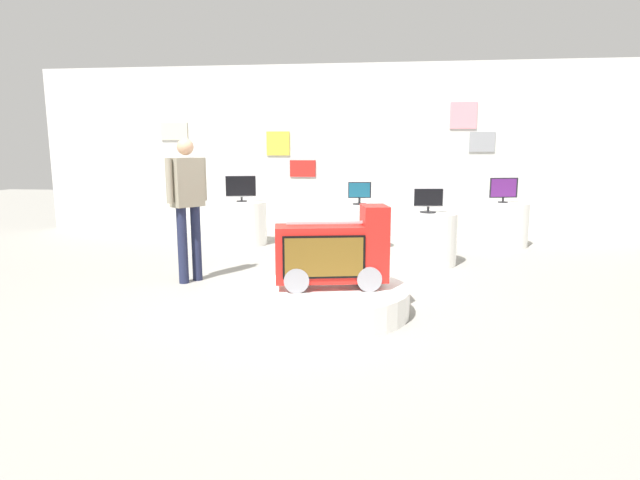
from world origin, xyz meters
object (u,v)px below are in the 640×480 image
at_px(novelty_firetruck_tv, 333,255).
at_px(tv_on_far_right, 428,200).
at_px(tv_on_left_rear, 360,193).
at_px(tv_on_right_rear, 504,189).
at_px(display_pedestal_far_right, 427,239).
at_px(display_pedestal_right_rear, 501,224).
at_px(display_pedestal_center_rear, 242,223).
at_px(shopper_browsing_near_truck, 187,199).
at_px(tv_on_center_rear, 241,187).
at_px(display_pedestal_left_rear, 359,227).
at_px(main_display_pedestal, 331,300).

distance_m(novelty_firetruck_tv, tv_on_far_right, 2.70).
relative_size(tv_on_left_rear, tv_on_right_rear, 0.78).
distance_m(tv_on_right_rear, display_pedestal_far_right, 2.22).
height_order(novelty_firetruck_tv, tv_on_right_rear, tv_on_right_rear).
xyz_separation_m(display_pedestal_right_rear, display_pedestal_far_right, (-1.40, -1.62, 0.00)).
height_order(display_pedestal_center_rear, shopper_browsing_near_truck, shopper_browsing_near_truck).
bearing_deg(tv_on_center_rear, display_pedestal_right_rear, 4.58).
relative_size(tv_on_center_rear, tv_on_right_rear, 1.13).
distance_m(display_pedestal_center_rear, tv_on_right_rear, 4.53).
xyz_separation_m(novelty_firetruck_tv, shopper_browsing_near_truck, (-1.89, 1.05, 0.44)).
bearing_deg(tv_on_center_rear, novelty_firetruck_tv, -62.24).
bearing_deg(display_pedestal_far_right, tv_on_center_rear, 157.67).
height_order(tv_on_left_rear, tv_on_center_rear, tv_on_center_rear).
xyz_separation_m(tv_on_far_right, shopper_browsing_near_truck, (-3.02, -1.37, 0.11)).
bearing_deg(display_pedestal_left_rear, display_pedestal_far_right, -45.50).
xyz_separation_m(novelty_firetruck_tv, tv_on_center_rear, (-1.94, 3.69, 0.40)).
height_order(novelty_firetruck_tv, shopper_browsing_near_truck, shopper_browsing_near_truck).
xyz_separation_m(main_display_pedestal, shopper_browsing_near_truck, (-1.87, 1.05, 0.91)).
xyz_separation_m(display_pedestal_left_rear, display_pedestal_far_right, (1.02, -1.04, 0.00)).
bearing_deg(tv_on_center_rear, display_pedestal_far_right, -22.33).
xyz_separation_m(novelty_firetruck_tv, tv_on_far_right, (1.13, 2.42, 0.33)).
relative_size(main_display_pedestal, shopper_browsing_near_truck, 0.89).
relative_size(display_pedestal_right_rear, tv_on_far_right, 1.98).
height_order(display_pedestal_left_rear, tv_on_right_rear, tv_on_right_rear).
distance_m(novelty_firetruck_tv, display_pedestal_far_right, 2.69).
bearing_deg(display_pedestal_right_rear, tv_on_far_right, -130.75).
distance_m(display_pedestal_center_rear, tv_on_center_rear, 0.63).
distance_m(main_display_pedestal, shopper_browsing_near_truck, 2.33).
bearing_deg(novelty_firetruck_tv, tv_on_right_rear, 57.96).
xyz_separation_m(display_pedestal_far_right, shopper_browsing_near_truck, (-3.02, -1.37, 0.67)).
bearing_deg(tv_on_right_rear, tv_on_center_rear, -175.48).
xyz_separation_m(display_pedestal_left_rear, tv_on_far_right, (1.02, -1.04, 0.56)).
height_order(display_pedestal_center_rear, tv_on_center_rear, tv_on_center_rear).
distance_m(display_pedestal_far_right, tv_on_far_right, 0.56).
xyz_separation_m(main_display_pedestal, display_pedestal_left_rear, (0.14, 3.47, 0.24)).
bearing_deg(main_display_pedestal, display_pedestal_center_rear, 117.46).
bearing_deg(tv_on_left_rear, novelty_firetruck_tv, -91.86).
relative_size(tv_on_left_rear, display_pedestal_far_right, 0.45).
relative_size(tv_on_left_rear, display_pedestal_center_rear, 0.44).
bearing_deg(display_pedestal_right_rear, tv_on_right_rear, -105.47).
distance_m(display_pedestal_right_rear, tv_on_far_right, 2.22).
bearing_deg(display_pedestal_center_rear, novelty_firetruck_tv, -62.28).
distance_m(tv_on_right_rear, shopper_browsing_near_truck, 5.34).
bearing_deg(main_display_pedestal, novelty_firetruck_tv, -5.54).
height_order(tv_on_right_rear, tv_on_far_right, tv_on_right_rear).
xyz_separation_m(display_pedestal_left_rear, tv_on_center_rear, (-2.06, 0.23, 0.63)).
bearing_deg(display_pedestal_left_rear, tv_on_far_right, -45.62).
bearing_deg(display_pedestal_left_rear, display_pedestal_center_rear, 173.62).
distance_m(novelty_firetruck_tv, shopper_browsing_near_truck, 2.21).
bearing_deg(main_display_pedestal, shopper_browsing_near_truck, 150.63).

